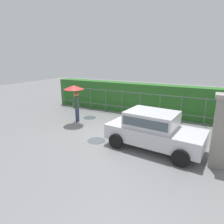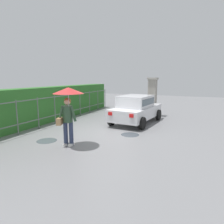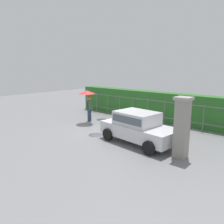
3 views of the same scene
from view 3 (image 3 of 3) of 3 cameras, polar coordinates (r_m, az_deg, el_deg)
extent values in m
plane|color=slate|center=(12.59, -0.45, -4.69)|extent=(40.00, 40.00, 0.00)
cube|color=silver|center=(10.46, 6.98, -4.88)|extent=(3.84, 1.99, 0.60)
cube|color=silver|center=(10.40, 6.43, -1.54)|extent=(2.03, 1.62, 0.60)
cube|color=#4C5B66|center=(10.39, 6.43, -1.43)|extent=(1.88, 1.62, 0.33)
cylinder|color=black|center=(10.50, 15.19, -6.74)|extent=(0.61, 0.24, 0.60)
cylinder|color=black|center=(9.18, 9.54, -9.16)|extent=(0.61, 0.24, 0.60)
cylinder|color=black|center=(11.93, 4.96, -4.16)|extent=(0.61, 0.24, 0.60)
cylinder|color=black|center=(10.79, -1.07, -5.83)|extent=(0.61, 0.24, 0.60)
cube|color=red|center=(12.02, 1.91, -1.88)|extent=(0.08, 0.20, 0.16)
cube|color=red|center=(11.30, -2.05, -2.76)|extent=(0.08, 0.20, 0.16)
cylinder|color=#2D3856|center=(14.14, -6.03, -1.14)|extent=(0.15, 0.15, 0.86)
cylinder|color=#2D3856|center=(14.32, -5.68, -0.97)|extent=(0.15, 0.15, 0.86)
cube|color=white|center=(14.26, -6.22, -2.65)|extent=(0.26, 0.10, 0.08)
cube|color=white|center=(14.43, -5.87, -2.47)|extent=(0.26, 0.10, 0.08)
cylinder|color=#2D4C33|center=(14.09, -5.92, 1.80)|extent=(0.34, 0.34, 0.58)
sphere|color=#DBAD89|center=(14.02, -5.95, 3.53)|extent=(0.22, 0.22, 0.22)
sphere|color=olive|center=(14.01, -5.84, 3.61)|extent=(0.25, 0.25, 0.25)
cylinder|color=#2D4C33|center=(13.93, -6.61, 1.79)|extent=(0.17, 0.24, 0.56)
cylinder|color=#2D4C33|center=(14.32, -5.82, 2.08)|extent=(0.17, 0.24, 0.56)
cylinder|color=#B2B2B7|center=(14.01, -6.46, 3.16)|extent=(0.02, 0.02, 0.77)
cone|color=red|center=(13.95, -6.50, 5.16)|extent=(1.06, 1.06, 0.21)
cube|color=tan|center=(14.41, -5.87, 1.05)|extent=(0.37, 0.27, 0.24)
cube|color=gray|center=(8.99, 17.60, -4.31)|extent=(0.48, 0.48, 2.30)
cube|color=#9E998E|center=(8.75, 18.08, 3.34)|extent=(0.60, 0.60, 0.12)
cylinder|color=#59605B|center=(18.47, -6.59, 2.85)|extent=(0.05, 0.05, 1.50)
cylinder|color=#59605B|center=(17.60, -3.99, 2.47)|extent=(0.05, 0.05, 1.50)
cylinder|color=#59605B|center=(16.78, -1.13, 2.05)|extent=(0.05, 0.05, 1.50)
cylinder|color=#59605B|center=(16.01, 2.02, 1.58)|extent=(0.05, 0.05, 1.50)
cylinder|color=#59605B|center=(15.29, 5.47, 1.06)|extent=(0.05, 0.05, 1.50)
cylinder|color=#59605B|center=(14.63, 9.25, 0.48)|extent=(0.05, 0.05, 1.50)
cylinder|color=#59605B|center=(14.04, 13.36, -0.15)|extent=(0.05, 0.05, 1.50)
cylinder|color=#59605B|center=(13.53, 17.80, -0.83)|extent=(0.05, 0.05, 1.50)
cylinder|color=#59605B|center=(13.12, 22.57, -1.55)|extent=(0.05, 0.05, 1.50)
cube|color=#59605B|center=(14.52, 9.33, 3.08)|extent=(11.95, 0.03, 0.04)
cube|color=#59605B|center=(14.69, 9.21, -0.67)|extent=(11.95, 0.03, 0.04)
cube|color=#2D6B28|center=(15.25, 10.84, 1.64)|extent=(12.95, 0.90, 1.90)
cylinder|color=#4C545B|center=(11.75, -4.18, -5.91)|extent=(0.79, 0.79, 0.00)
cylinder|color=#4C545B|center=(15.02, -2.61, -2.01)|extent=(0.77, 0.77, 0.00)
camera|label=1|loc=(3.99, -32.29, 9.53)|focal=31.39mm
camera|label=2|loc=(16.77, -30.96, 6.17)|focal=32.23mm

